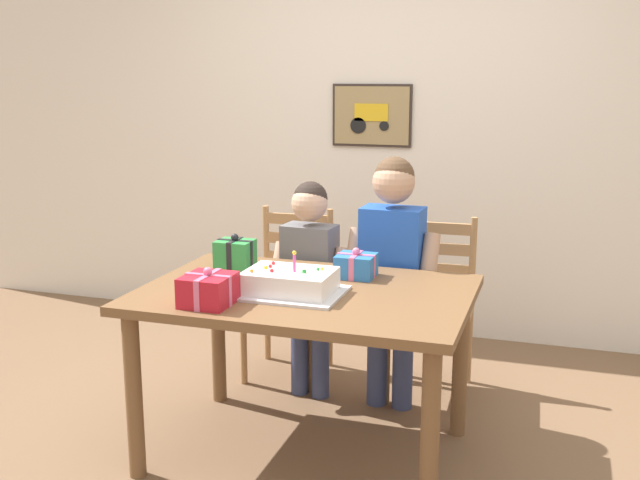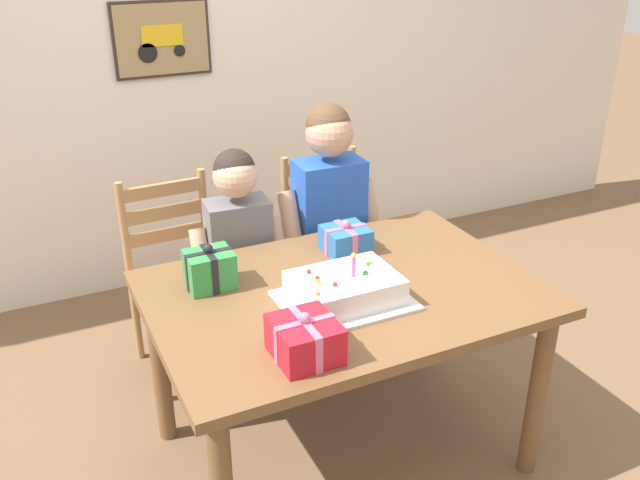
% 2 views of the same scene
% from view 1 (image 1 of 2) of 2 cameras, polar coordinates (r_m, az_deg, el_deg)
% --- Properties ---
extents(ground_plane, '(20.00, 20.00, 0.00)m').
position_cam_1_polar(ground_plane, '(3.51, -1.02, -15.73)').
color(ground_plane, brown).
extents(back_wall, '(6.40, 0.11, 2.60)m').
position_cam_1_polar(back_wall, '(4.86, 5.97, 8.15)').
color(back_wall, silver).
rests_on(back_wall, ground).
extents(dining_table, '(1.39, 0.96, 0.76)m').
position_cam_1_polar(dining_table, '(3.26, -1.07, -5.44)').
color(dining_table, brown).
rests_on(dining_table, ground).
extents(birthday_cake, '(0.44, 0.34, 0.19)m').
position_cam_1_polar(birthday_cake, '(3.15, -2.28, -3.25)').
color(birthday_cake, silver).
rests_on(birthday_cake, dining_table).
extents(gift_box_red_large, '(0.18, 0.17, 0.14)m').
position_cam_1_polar(gift_box_red_large, '(3.42, 2.72, -1.93)').
color(gift_box_red_large, '#286BB7').
rests_on(gift_box_red_large, dining_table).
extents(gift_box_beside_cake, '(0.17, 0.14, 0.17)m').
position_cam_1_polar(gift_box_beside_cake, '(3.57, -6.40, -1.10)').
color(gift_box_beside_cake, '#2D8E42').
rests_on(gift_box_beside_cake, dining_table).
extents(gift_box_corner_small, '(0.19, 0.21, 0.16)m').
position_cam_1_polar(gift_box_corner_small, '(3.04, -8.39, -3.72)').
color(gift_box_corner_small, red).
rests_on(gift_box_corner_small, dining_table).
extents(chair_left, '(0.44, 0.44, 0.92)m').
position_cam_1_polar(chair_left, '(4.23, -2.27, -3.93)').
color(chair_left, '#A87A4C').
rests_on(chair_left, ground).
extents(chair_right, '(0.44, 0.44, 0.92)m').
position_cam_1_polar(chair_right, '(4.03, 8.39, -4.87)').
color(chair_right, '#A87A4C').
rests_on(chair_right, ground).
extents(child_older, '(0.46, 0.27, 1.27)m').
position_cam_1_polar(child_older, '(3.72, 5.43, -1.38)').
color(child_older, '#38426B').
rests_on(child_older, ground).
extents(child_younger, '(0.42, 0.25, 1.13)m').
position_cam_1_polar(child_younger, '(3.85, -0.79, -2.14)').
color(child_younger, '#38426B').
rests_on(child_younger, ground).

